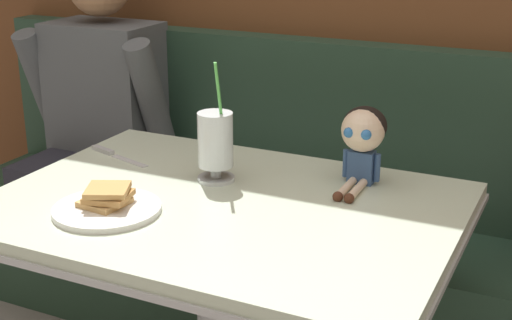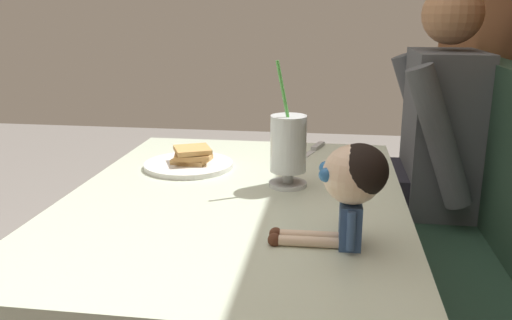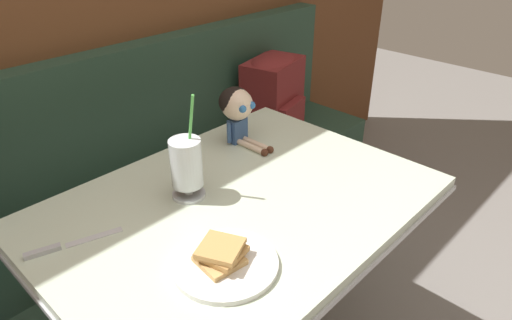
{
  "view_description": "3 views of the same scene",
  "coord_description": "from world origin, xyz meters",
  "px_view_note": "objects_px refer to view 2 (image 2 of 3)",
  "views": [
    {
      "loc": [
        0.77,
        -1.24,
        1.41
      ],
      "look_at": [
        0.08,
        0.2,
        0.85
      ],
      "focal_mm": 51.37,
      "sensor_mm": 36.0,
      "label": 1
    },
    {
      "loc": [
        1.21,
        0.41,
        1.17
      ],
      "look_at": [
        0.1,
        0.24,
        0.86
      ],
      "focal_mm": 37.83,
      "sensor_mm": 36.0,
      "label": 2
    },
    {
      "loc": [
        -0.75,
        -0.6,
        1.49
      ],
      "look_at": [
        0.08,
        0.19,
        0.84
      ],
      "focal_mm": 32.13,
      "sensor_mm": 36.0,
      "label": 3
    }
  ],
  "objects_px": {
    "milkshake_glass": "(288,147)",
    "butter_knife": "(314,149)",
    "diner_patron": "(430,130)",
    "seated_doll": "(352,180)",
    "toast_plate": "(190,162)"
  },
  "relations": [
    {
      "from": "seated_doll",
      "to": "butter_knife",
      "type": "bearing_deg",
      "value": -172.47
    },
    {
      "from": "milkshake_glass",
      "to": "butter_knife",
      "type": "height_order",
      "value": "milkshake_glass"
    },
    {
      "from": "milkshake_glass",
      "to": "diner_patron",
      "type": "distance_m",
      "value": 0.86
    },
    {
      "from": "diner_patron",
      "to": "seated_doll",
      "type": "bearing_deg",
      "value": -16.67
    },
    {
      "from": "butter_knife",
      "to": "seated_doll",
      "type": "height_order",
      "value": "seated_doll"
    },
    {
      "from": "seated_doll",
      "to": "toast_plate",
      "type": "bearing_deg",
      "value": -137.2
    },
    {
      "from": "butter_knife",
      "to": "toast_plate",
      "type": "bearing_deg",
      "value": -54.51
    },
    {
      "from": "toast_plate",
      "to": "diner_patron",
      "type": "bearing_deg",
      "value": 128.02
    },
    {
      "from": "milkshake_glass",
      "to": "seated_doll",
      "type": "distance_m",
      "value": 0.37
    },
    {
      "from": "milkshake_glass",
      "to": "seated_doll",
      "type": "height_order",
      "value": "milkshake_glass"
    },
    {
      "from": "toast_plate",
      "to": "seated_doll",
      "type": "height_order",
      "value": "seated_doll"
    },
    {
      "from": "toast_plate",
      "to": "seated_doll",
      "type": "xyz_separation_m",
      "value": [
        0.47,
        0.43,
        0.11
      ]
    },
    {
      "from": "diner_patron",
      "to": "toast_plate",
      "type": "bearing_deg",
      "value": -51.98
    },
    {
      "from": "toast_plate",
      "to": "butter_knife",
      "type": "height_order",
      "value": "toast_plate"
    },
    {
      "from": "butter_knife",
      "to": "seated_doll",
      "type": "xyz_separation_m",
      "value": [
        0.71,
        0.09,
        0.12
      ]
    }
  ]
}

